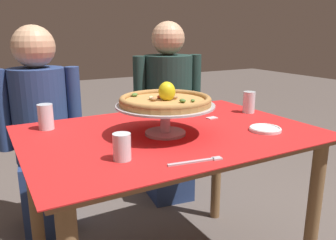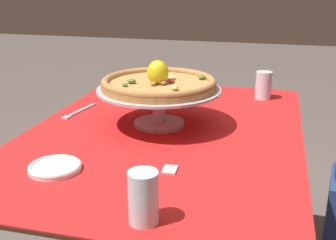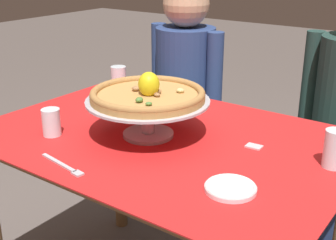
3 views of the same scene
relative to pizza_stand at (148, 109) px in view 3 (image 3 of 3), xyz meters
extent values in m
cylinder|color=olive|center=(-0.49, 0.39, -0.48)|extent=(0.06, 0.06, 0.72)
cube|color=olive|center=(0.04, 0.03, -0.11)|extent=(1.19, 0.83, 0.02)
cube|color=red|center=(0.04, 0.03, -0.10)|extent=(1.23, 0.87, 0.00)
cylinder|color=#B7B7C1|center=(0.00, 0.00, -0.09)|extent=(0.17, 0.17, 0.01)
cylinder|color=#B7B7C1|center=(0.00, 0.00, -0.03)|extent=(0.04, 0.04, 0.11)
cylinder|color=#B7B7C1|center=(0.00, 0.00, 0.03)|extent=(0.41, 0.41, 0.01)
cylinder|color=#BC8447|center=(0.00, 0.00, 0.04)|extent=(0.38, 0.38, 0.02)
torus|color=#A6743E|center=(0.00, 0.00, 0.05)|extent=(0.38, 0.38, 0.02)
ellipsoid|color=#4C7533|center=(0.03, -0.08, 0.06)|extent=(0.03, 0.03, 0.02)
ellipsoid|color=#996B42|center=(-0.05, 0.00, 0.06)|extent=(0.04, 0.03, 0.02)
ellipsoid|color=beige|center=(-0.05, 0.03, 0.06)|extent=(0.03, 0.03, 0.01)
ellipsoid|color=#4C7533|center=(0.08, -0.09, 0.06)|extent=(0.03, 0.03, 0.01)
ellipsoid|color=#C63D28|center=(-0.01, 0.04, 0.06)|extent=(0.02, 0.03, 0.01)
ellipsoid|color=#996B42|center=(0.02, 0.02, 0.06)|extent=(0.03, 0.03, 0.01)
ellipsoid|color=beige|center=(-0.01, 0.00, 0.06)|extent=(0.03, 0.03, 0.02)
ellipsoid|color=tan|center=(0.08, 0.07, 0.06)|extent=(0.03, 0.03, 0.01)
ellipsoid|color=#4C7533|center=(-0.08, 0.13, 0.06)|extent=(0.03, 0.03, 0.02)
ellipsoid|color=#4C7533|center=(0.00, 0.02, 0.06)|extent=(0.02, 0.02, 0.01)
ellipsoid|color=#996B42|center=(0.04, -0.01, 0.06)|extent=(0.03, 0.02, 0.01)
ellipsoid|color=beige|center=(0.00, 0.00, 0.06)|extent=(0.04, 0.04, 0.02)
ellipsoid|color=yellow|center=(0.01, 0.00, 0.09)|extent=(0.09, 0.09, 0.08)
cylinder|color=silver|center=(-0.42, 0.32, -0.04)|extent=(0.07, 0.07, 0.11)
cylinder|color=silver|center=(-0.42, 0.32, -0.07)|extent=(0.06, 0.06, 0.05)
cylinder|color=silver|center=(0.57, 0.13, -0.04)|extent=(0.06, 0.06, 0.11)
cylinder|color=silver|center=(0.57, 0.13, -0.06)|extent=(0.06, 0.06, 0.08)
cylinder|color=silver|center=(-0.27, -0.18, -0.05)|extent=(0.06, 0.06, 0.09)
cylinder|color=silver|center=(-0.27, -0.18, -0.08)|extent=(0.05, 0.05, 0.03)
cylinder|color=white|center=(0.40, -0.17, -0.09)|extent=(0.14, 0.14, 0.01)
torus|color=white|center=(0.40, -0.17, -0.08)|extent=(0.13, 0.13, 0.01)
cube|color=#B7B7C1|center=(-0.08, -0.32, -0.09)|extent=(0.17, 0.04, 0.01)
cube|color=#B7B7C1|center=(0.01, -0.34, -0.09)|extent=(0.04, 0.03, 0.01)
cube|color=beige|center=(0.33, 0.12, -0.09)|extent=(0.05, 0.04, 0.00)
cube|color=navy|center=(-0.38, 0.78, -0.62)|extent=(0.32, 0.36, 0.44)
cylinder|color=navy|center=(-0.38, 0.78, -0.14)|extent=(0.34, 0.34, 0.53)
sphere|color=tan|center=(-0.38, 0.78, 0.24)|extent=(0.23, 0.23, 0.23)
cylinder|color=navy|center=(-0.56, 0.81, -0.10)|extent=(0.08, 0.08, 0.45)
cylinder|color=navy|center=(-0.19, 0.76, -0.10)|extent=(0.08, 0.08, 0.45)
cylinder|color=#1E3833|center=(0.26, 0.83, -0.06)|extent=(0.08, 0.08, 0.45)
camera|label=1|loc=(-0.66, -1.20, 0.33)|focal=36.52mm
camera|label=2|loc=(1.28, 0.36, 0.38)|focal=44.81mm
camera|label=3|loc=(0.88, -1.11, 0.49)|focal=48.61mm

